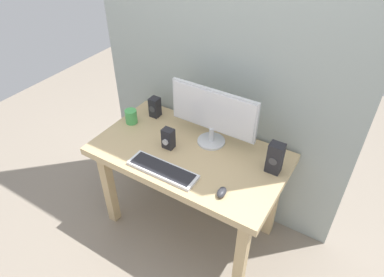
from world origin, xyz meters
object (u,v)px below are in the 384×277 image
at_px(mouse, 222,192).
at_px(speaker_right, 275,158).
at_px(keyboard_primary, 163,170).
at_px(audio_controller, 168,139).
at_px(monitor, 213,114).
at_px(speaker_left, 155,107).
at_px(coffee_mug, 131,116).
at_px(desk, 189,163).

bearing_deg(mouse, speaker_right, 56.95).
height_order(mouse, speaker_right, speaker_right).
bearing_deg(speaker_right, keyboard_primary, -147.83).
distance_m(mouse, audio_controller, 0.55).
relative_size(monitor, speaker_left, 4.01).
distance_m(speaker_left, coffee_mug, 0.19).
bearing_deg(desk, coffee_mug, 173.54).
distance_m(keyboard_primary, coffee_mug, 0.60).
xyz_separation_m(desk, mouse, (0.37, -0.23, 0.13)).
relative_size(desk, coffee_mug, 12.34).
relative_size(monitor, coffee_mug, 5.89).
bearing_deg(audio_controller, desk, 13.33).
bearing_deg(coffee_mug, keyboard_primary, -31.58).
relative_size(keyboard_primary, audio_controller, 3.18).
bearing_deg(desk, keyboard_primary, -98.97).
relative_size(mouse, speaker_right, 0.42).
relative_size(desk, speaker_right, 6.22).
height_order(speaker_right, speaker_left, speaker_right).
distance_m(keyboard_primary, speaker_right, 0.70).
height_order(desk, coffee_mug, coffee_mug).
distance_m(desk, audio_controller, 0.23).
relative_size(monitor, audio_controller, 4.21).
distance_m(speaker_right, coffee_mug, 1.10).
distance_m(monitor, keyboard_primary, 0.49).
relative_size(keyboard_primary, coffee_mug, 4.45).
xyz_separation_m(mouse, audio_controller, (-0.51, 0.20, 0.05)).
bearing_deg(monitor, audio_controller, -136.43).
relative_size(mouse, coffee_mug, 0.83).
height_order(keyboard_primary, speaker_left, speaker_left).
xyz_separation_m(audio_controller, coffee_mug, (-0.40, 0.10, -0.02)).
bearing_deg(mouse, coffee_mug, 156.13).
bearing_deg(desk, mouse, -32.13).
relative_size(speaker_right, coffee_mug, 1.99).
xyz_separation_m(desk, speaker_left, (-0.45, 0.23, 0.19)).
xyz_separation_m(keyboard_primary, speaker_left, (-0.41, 0.48, 0.07)).
height_order(keyboard_primary, coffee_mug, coffee_mug).
distance_m(desk, mouse, 0.45).
distance_m(monitor, coffee_mug, 0.66).
xyz_separation_m(keyboard_primary, speaker_right, (0.59, 0.37, 0.09)).
bearing_deg(speaker_right, coffee_mug, -177.03).
bearing_deg(mouse, desk, 141.76).
height_order(desk, audio_controller, audio_controller).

